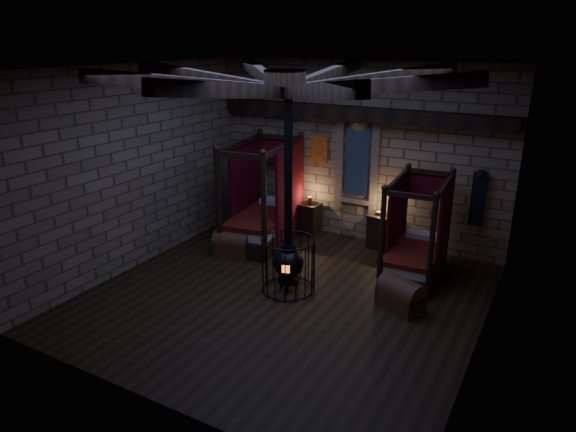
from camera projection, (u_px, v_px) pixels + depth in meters
The scene contains 8 objects.
room at pixel (288, 96), 8.67m from camera, with size 7.02×7.02×4.29m.
bed_left at pixel (264, 217), 12.31m from camera, with size 1.50×2.44×2.41m.
bed_right at pixel (415, 252), 10.55m from camera, with size 1.15×2.01×2.04m.
trunk_left at pixel (233, 245), 11.55m from camera, with size 0.89×0.65×0.60m.
trunk_right at pixel (401, 295), 9.30m from camera, with size 0.95×0.80×0.60m.
nightstand_left at pixel (310, 218), 12.79m from camera, with size 0.51×0.49×0.97m.
nightstand_right at pixel (379, 231), 11.93m from camera, with size 0.55×0.53×0.88m.
stove at pixel (288, 260), 9.84m from camera, with size 1.04×1.04×4.05m.
Camera 1 is at (4.32, -7.64, 4.69)m, focal length 32.00 mm.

